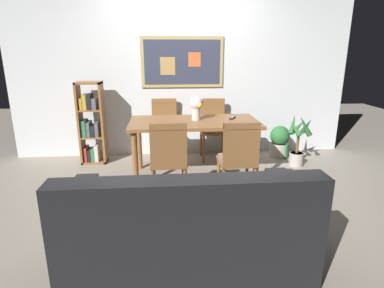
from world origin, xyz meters
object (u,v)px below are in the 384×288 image
(bookshelf, at_px, (91,125))
(dining_chair_far_right, at_px, (213,124))
(dining_table, at_px, (194,128))
(dining_chair_near_right, at_px, (239,155))
(leather_couch, at_px, (187,231))
(dining_chair_near_left, at_px, (169,156))
(potted_palm, at_px, (298,142))
(potted_ivy, at_px, (280,141))
(tv_remote, at_px, (232,118))
(dining_chair_far_left, at_px, (165,124))
(flower_vase, at_px, (196,106))

(bookshelf, bearing_deg, dining_chair_far_right, 2.02)
(dining_table, bearing_deg, dining_chair_near_right, -62.40)
(dining_table, relative_size, leather_couch, 0.91)
(dining_chair_near_left, xyz_separation_m, potted_palm, (1.87, 1.02, -0.18))
(dining_table, xyz_separation_m, potted_palm, (1.53, 0.27, -0.30))
(potted_ivy, relative_size, tv_remote, 3.16)
(dining_chair_near_left, bearing_deg, dining_chair_far_left, 91.40)
(dining_chair_near_right, relative_size, flower_vase, 2.98)
(bookshelf, height_order, flower_vase, bookshelf)
(dining_chair_near_left, height_order, dining_chair_far_right, same)
(dining_chair_near_right, distance_m, potted_ivy, 1.81)
(bookshelf, distance_m, tv_remote, 2.06)
(dining_table, relative_size, flower_vase, 5.38)
(dining_chair_near_left, height_order, potted_ivy, dining_chair_near_left)
(dining_chair_near_right, xyz_separation_m, leather_couch, (-0.64, -1.09, -0.23))
(dining_chair_far_left, xyz_separation_m, flower_vase, (0.41, -0.75, 0.40))
(potted_ivy, bearing_deg, bookshelf, -179.68)
(leather_couch, bearing_deg, dining_chair_near_left, 95.83)
(leather_couch, distance_m, potted_palm, 2.77)
(dining_chair_far_right, xyz_separation_m, potted_palm, (1.17, -0.47, -0.18))
(flower_vase, relative_size, tv_remote, 1.92)
(dining_chair_far_right, relative_size, leather_couch, 0.51)
(dining_table, height_order, dining_chair_far_right, dining_chair_far_right)
(dining_chair_near_right, bearing_deg, bookshelf, 141.88)
(dining_chair_far_right, bearing_deg, potted_palm, -22.03)
(dining_chair_far_right, height_order, leather_couch, dining_chair_far_right)
(dining_chair_near_right, bearing_deg, dining_chair_near_left, 177.64)
(dining_chair_near_left, relative_size, leather_couch, 0.51)
(tv_remote, bearing_deg, dining_chair_far_right, 103.67)
(dining_chair_near_right, height_order, potted_palm, dining_chair_near_right)
(dining_chair_far_left, bearing_deg, potted_ivy, -3.17)
(potted_palm, distance_m, tv_remote, 1.11)
(potted_ivy, bearing_deg, dining_chair_near_left, -140.65)
(dining_chair_far_left, height_order, flower_vase, flower_vase)
(flower_vase, bearing_deg, bookshelf, 156.92)
(bookshelf, xyz_separation_m, potted_palm, (2.98, -0.41, -0.21))
(dining_chair_near_right, bearing_deg, dining_table, 117.60)
(dining_table, relative_size, tv_remote, 10.34)
(dining_table, relative_size, potted_palm, 2.11)
(bookshelf, bearing_deg, flower_vase, -23.08)
(potted_ivy, bearing_deg, tv_remote, -146.17)
(dining_table, distance_m, dining_chair_far_right, 0.83)
(dining_chair_far_left, relative_size, dining_chair_near_left, 1.00)
(dining_chair_far_left, relative_size, dining_chair_far_right, 1.00)
(dining_chair_near_left, distance_m, leather_couch, 1.15)
(dining_chair_near_left, relative_size, tv_remote, 5.73)
(dining_table, distance_m, tv_remote, 0.54)
(flower_vase, bearing_deg, potted_palm, 8.44)
(flower_vase, bearing_deg, dining_chair_near_left, -115.33)
(potted_palm, bearing_deg, potted_ivy, 104.89)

